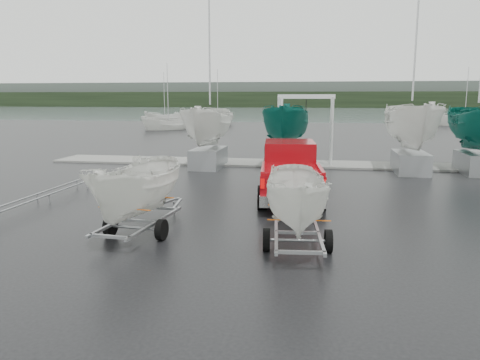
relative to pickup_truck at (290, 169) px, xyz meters
The scene contains 18 objects.
ground_plane 4.09m from the pickup_truck, 91.43° to the right, with size 120.00×120.00×0.00m, color black.
lake 96.07m from the pickup_truck, 90.06° to the left, with size 300.00×300.00×0.00m, color gray.
dock 9.13m from the pickup_truck, 90.62° to the left, with size 30.00×3.00×0.12m, color gray.
treeline 166.08m from the pickup_truck, 90.03° to the left, with size 300.00×8.00×6.00m, color black.
far_hill 174.11m from the pickup_truck, 90.03° to the left, with size 300.00×6.00×10.00m, color #4C5651.
pickup_truck is the anchor object (origin of this frame).
trailer_hitched 6.94m from the pickup_truck, 84.53° to the right, with size 1.83×3.70×4.81m.
trailer_parked 7.63m from the pickup_truck, 121.77° to the right, with size 1.88×3.69×5.09m.
boat_hoist 9.20m from the pickup_truck, 88.08° to the left, with size 3.30×2.18×4.12m.
keelboat_0 9.09m from the pickup_truck, 125.69° to the left, with size 2.38×3.20×10.54m.
keelboat_1 7.83m from the pickup_truck, 95.11° to the left, with size 2.50×3.20×7.74m.
keelboat_2 9.70m from the pickup_truck, 50.06° to the left, with size 2.60×3.20×10.78m.
mast_rack_0 9.59m from the pickup_truck, 162.12° to the right, with size 0.56×6.50×0.06m.
moored_boat_0 40.52m from the pickup_truck, 115.22° to the left, with size 3.83×3.83×11.56m.
moored_boat_1 52.24m from the pickup_truck, 105.65° to the left, with size 4.29×4.32×12.08m.
moored_boat_2 32.51m from the pickup_truck, 60.53° to the left, with size 2.93×2.95×10.82m.
moored_boat_3 54.43m from the pickup_truck, 67.68° to the left, with size 3.59×3.53×11.84m.
moored_boat_4 61.10m from the pickup_truck, 113.47° to the left, with size 3.44×3.41×11.39m.
Camera 1 is at (1.27, -14.77, 3.97)m, focal length 35.00 mm.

